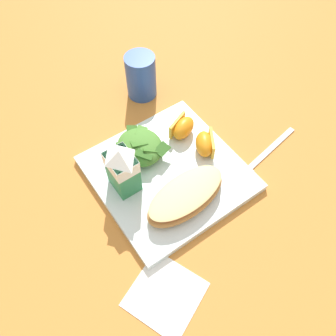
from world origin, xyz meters
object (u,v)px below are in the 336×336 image
object	(u,v)px
drinking_blue_cup	(141,76)
cheesy_pizza_bread	(186,196)
orange_wedge_middle	(183,128)
metal_fork	(262,156)
white_plate	(168,173)
green_salad_pile	(140,147)
orange_wedge_front	(204,143)
paper_napkin	(165,294)
milk_carton	(122,168)

from	to	relation	value
drinking_blue_cup	cheesy_pizza_bread	bearing A→B (deg)	162.22
orange_wedge_middle	metal_fork	size ratio (longest dim) A/B	0.37
orange_wedge_middle	metal_fork	distance (m)	0.18
white_plate	green_salad_pile	size ratio (longest dim) A/B	2.64
orange_wedge_front	paper_napkin	distance (m)	0.30
milk_carton	drinking_blue_cup	distance (m)	0.27
cheesy_pizza_bread	orange_wedge_middle	size ratio (longest dim) A/B	2.54
green_salad_pile	milk_carton	world-z (taller)	milk_carton
white_plate	metal_fork	size ratio (longest dim) A/B	1.48
cheesy_pizza_bread	orange_wedge_front	distance (m)	0.13
cheesy_pizza_bread	orange_wedge_middle	distance (m)	0.16
cheesy_pizza_bread	milk_carton	world-z (taller)	milk_carton
white_plate	milk_carton	size ratio (longest dim) A/B	2.55
orange_wedge_front	drinking_blue_cup	distance (m)	0.23
orange_wedge_middle	orange_wedge_front	bearing A→B (deg)	-168.88
cheesy_pizza_bread	paper_napkin	xyz separation A→B (m)	(-0.11, 0.13, -0.03)
orange_wedge_front	metal_fork	distance (m)	0.13
milk_carton	paper_napkin	xyz separation A→B (m)	(-0.21, 0.05, -0.07)
metal_fork	drinking_blue_cup	xyz separation A→B (m)	(0.31, 0.10, 0.05)
milk_carton	paper_napkin	distance (m)	0.23
white_plate	orange_wedge_front	world-z (taller)	orange_wedge_front
white_plate	metal_fork	xyz separation A→B (m)	(-0.08, -0.19, -0.01)
orange_wedge_middle	paper_napkin	world-z (taller)	orange_wedge_middle
paper_napkin	orange_wedge_middle	bearing A→B (deg)	-41.36
milk_carton	orange_wedge_front	world-z (taller)	milk_carton
milk_carton	drinking_blue_cup	size ratio (longest dim) A/B	1.05
orange_wedge_front	paper_napkin	size ratio (longest dim) A/B	0.64
paper_napkin	metal_fork	xyz separation A→B (m)	(0.11, -0.33, 0.00)
paper_napkin	drinking_blue_cup	xyz separation A→B (m)	(0.42, -0.22, 0.05)
white_plate	cheesy_pizza_bread	size ratio (longest dim) A/B	1.60
orange_wedge_middle	paper_napkin	bearing A→B (deg)	138.64
milk_carton	cheesy_pizza_bread	bearing A→B (deg)	-141.98
orange_wedge_front	white_plate	bearing A→B (deg)	91.09
drinking_blue_cup	green_salad_pile	bearing A→B (deg)	146.56
milk_carton	orange_wedge_front	bearing A→B (deg)	-96.22
cheesy_pizza_bread	orange_wedge_front	bearing A→B (deg)	-54.05
green_salad_pile	milk_carton	bearing A→B (deg)	126.11
cheesy_pizza_bread	white_plate	bearing A→B (deg)	-9.23
cheesy_pizza_bread	orange_wedge_middle	xyz separation A→B (m)	(0.13, -0.09, 0.00)
paper_napkin	metal_fork	distance (m)	0.35
orange_wedge_front	orange_wedge_middle	world-z (taller)	same
white_plate	orange_wedge_middle	xyz separation A→B (m)	(0.06, -0.08, 0.03)
cheesy_pizza_bread	paper_napkin	size ratio (longest dim) A/B	1.59
drinking_blue_cup	orange_wedge_front	bearing A→B (deg)	-178.22
paper_napkin	metal_fork	bearing A→B (deg)	-71.25
orange_wedge_middle	metal_fork	xyz separation A→B (m)	(-0.14, -0.11, -0.03)
green_salad_pile	paper_napkin	bearing A→B (deg)	155.43
green_salad_pile	milk_carton	distance (m)	0.09
white_plate	milk_carton	xyz separation A→B (m)	(0.02, 0.09, 0.07)
drinking_blue_cup	metal_fork	bearing A→B (deg)	-161.34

